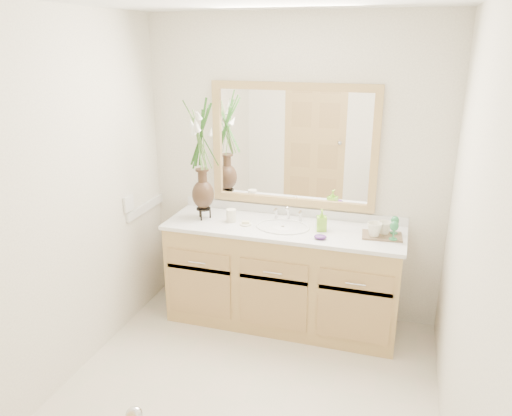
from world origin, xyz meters
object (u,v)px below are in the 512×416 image
(flower_vase, at_px, (201,148))
(tumbler, at_px, (231,215))
(soap_bottle, at_px, (322,221))
(tray, at_px, (382,236))

(flower_vase, xyz_separation_m, tumbler, (0.23, -0.00, -0.52))
(soap_bottle, distance_m, tray, 0.45)
(tumbler, bearing_deg, tray, 1.07)
(tray, bearing_deg, soap_bottle, 175.78)
(soap_bottle, bearing_deg, tumbler, 165.31)
(flower_vase, height_order, tumbler, flower_vase)
(tray, bearing_deg, flower_vase, 175.78)
(flower_vase, bearing_deg, soap_bottle, 0.86)
(flower_vase, height_order, soap_bottle, flower_vase)
(soap_bottle, bearing_deg, tray, -15.05)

